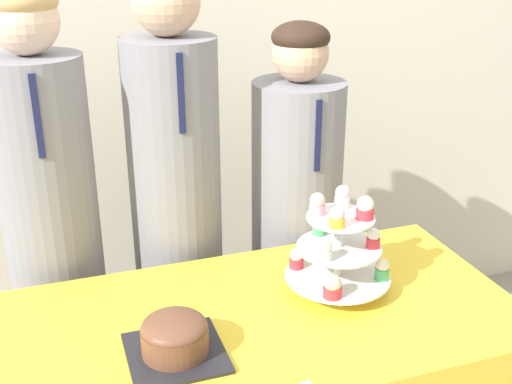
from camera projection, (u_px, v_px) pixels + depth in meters
The scene contains 6 objects.
wall_back at pixel (155, 22), 2.32m from camera, with size 9.00×0.06×2.70m.
round_cake at pixel (175, 337), 1.44m from camera, with size 0.22×0.22×0.10m.
cupcake_stand at pixel (339, 246), 1.68m from camera, with size 0.28×0.28×0.28m.
student_0 at pixel (57, 260), 1.93m from camera, with size 0.28×0.28×1.55m.
student_1 at pixel (178, 234), 2.03m from camera, with size 0.28×0.28×1.59m.
student_2 at pixel (295, 244), 2.19m from camera, with size 0.30×0.30×1.41m.
Camera 1 is at (-0.43, -0.96, 1.67)m, focal length 45.00 mm.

